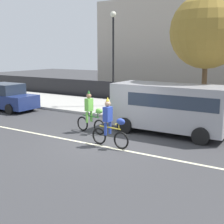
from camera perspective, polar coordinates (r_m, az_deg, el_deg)
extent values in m
plane|color=#38383A|center=(12.48, -0.53, -5.69)|extent=(80.00, 80.00, 0.00)
cube|color=beige|center=(12.08, -1.81, -6.25)|extent=(36.00, 0.14, 0.01)
cube|color=#ADAAA3|center=(18.12, 10.64, -0.37)|extent=(60.00, 5.00, 0.15)
cube|color=black|center=(20.71, 13.67, 2.67)|extent=(40.00, 0.08, 1.40)
torus|color=black|center=(13.66, -2.30, -2.78)|extent=(0.67, 0.16, 0.67)
torus|color=black|center=(14.37, -5.40, -2.13)|extent=(0.67, 0.16, 0.67)
cylinder|color=#266626|center=(13.92, -3.91, -0.78)|extent=(0.96, 0.18, 0.05)
cylinder|color=#266626|center=(14.00, -4.36, -0.34)|extent=(0.04, 0.04, 0.18)
cylinder|color=#266626|center=(13.61, -2.65, -0.54)|extent=(0.04, 0.04, 0.23)
cylinder|color=#266626|center=(13.59, -2.65, -0.07)|extent=(0.10, 0.50, 0.03)
ellipsoid|color=#72CC4C|center=(13.52, -2.39, 0.18)|extent=(0.38, 0.25, 0.24)
cube|color=#72CC4C|center=(13.89, -4.24, 1.33)|extent=(0.28, 0.35, 0.56)
sphere|color=#9E7051|center=(13.83, -4.26, 2.97)|extent=(0.22, 0.22, 0.22)
cone|color=#266626|center=(13.81, -4.27, 3.71)|extent=(0.14, 0.14, 0.16)
cylinder|color=#72CC4C|center=(13.90, -4.61, -0.98)|extent=(0.11, 0.11, 0.48)
cylinder|color=#72CC4C|center=(14.09, -3.81, -0.80)|extent=(0.11, 0.11, 0.48)
torus|color=black|center=(11.63, 1.67, -5.23)|extent=(0.67, 0.12, 0.67)
torus|color=black|center=(12.24, -2.37, -4.41)|extent=(0.67, 0.12, 0.67)
cylinder|color=gold|center=(11.82, -0.40, -2.87)|extent=(0.97, 0.12, 0.05)
cylinder|color=gold|center=(11.89, -0.98, -2.35)|extent=(0.04, 0.04, 0.18)
cylinder|color=gold|center=(11.56, 1.26, -2.62)|extent=(0.04, 0.04, 0.23)
cylinder|color=gold|center=(11.53, 1.26, -2.06)|extent=(0.07, 0.50, 0.03)
ellipsoid|color=#2D47B2|center=(11.47, 1.61, -1.78)|extent=(0.37, 0.23, 0.24)
cube|color=#2D47B2|center=(11.77, -0.80, -0.39)|extent=(0.26, 0.34, 0.56)
sphere|color=tan|center=(11.70, -0.80, 1.53)|extent=(0.22, 0.22, 0.22)
cone|color=gold|center=(11.67, -0.80, 2.40)|extent=(0.14, 0.14, 0.16)
cylinder|color=#2D47B2|center=(11.78, -1.20, -3.12)|extent=(0.11, 0.11, 0.48)
cylinder|color=#2D47B2|center=(12.00, -0.38, -2.86)|extent=(0.11, 0.11, 0.48)
cube|color=#99999E|center=(13.91, 10.55, 1.06)|extent=(5.00, 2.00, 1.90)
cube|color=#283342|center=(13.72, 12.16, 2.34)|extent=(3.90, 2.02, 0.56)
cylinder|color=black|center=(12.64, 15.91, -4.26)|extent=(0.70, 0.22, 0.70)
cylinder|color=black|center=(14.52, 18.15, -2.43)|extent=(0.70, 0.22, 0.70)
cylinder|color=black|center=(13.92, 2.37, -2.45)|extent=(0.70, 0.22, 0.70)
cylinder|color=black|center=(15.65, 6.02, -1.00)|extent=(0.70, 0.22, 0.70)
cube|color=navy|center=(20.50, -18.73, 2.04)|extent=(4.10, 1.72, 0.80)
cube|color=#232D3D|center=(20.48, -19.04, 4.05)|extent=(2.10, 1.58, 0.64)
cylinder|color=black|center=(19.04, -18.25, 0.50)|extent=(0.60, 0.20, 0.60)
cylinder|color=black|center=(20.16, -14.50, 1.26)|extent=(0.60, 0.20, 0.60)
cylinder|color=black|center=(22.06, -19.06, 1.82)|extent=(0.60, 0.20, 0.60)
cylinder|color=black|center=(19.90, 0.22, 9.02)|extent=(0.12, 0.12, 5.50)
sphere|color=#EAEACC|center=(20.01, 0.23, 17.43)|extent=(0.36, 0.36, 0.36)
cylinder|color=brown|center=(15.62, 16.41, 3.70)|extent=(0.24, 0.24, 3.14)
sphere|color=olive|center=(15.54, 16.98, 13.92)|extent=(3.46, 3.46, 3.46)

